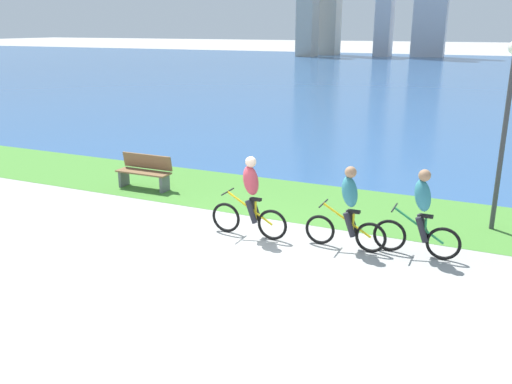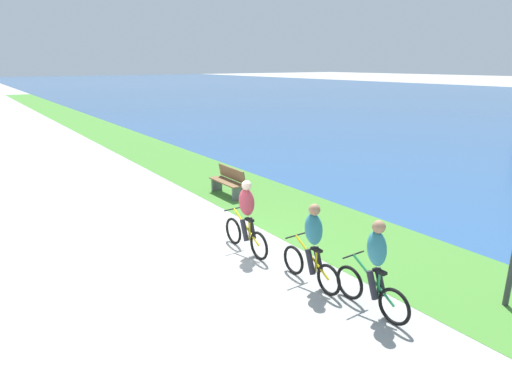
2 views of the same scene
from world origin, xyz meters
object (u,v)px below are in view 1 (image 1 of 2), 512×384
(bench_near_path, at_px, (145,172))
(lamppost_tall, at_px, (507,109))
(cyclist_trailing, at_px, (348,208))
(cyclist_distant_rear, at_px, (420,214))
(cyclist_lead, at_px, (250,197))

(bench_near_path, relative_size, lamppost_tall, 0.39)
(cyclist_trailing, height_order, bench_near_path, cyclist_trailing)
(cyclist_distant_rear, distance_m, bench_near_path, 7.42)
(cyclist_lead, relative_size, bench_near_path, 1.12)
(cyclist_distant_rear, distance_m, lamppost_tall, 2.97)
(cyclist_trailing, xyz_separation_m, lamppost_tall, (2.52, 2.32, 1.71))
(cyclist_lead, relative_size, lamppost_tall, 0.43)
(bench_near_path, bearing_deg, cyclist_lead, -26.07)
(cyclist_lead, xyz_separation_m, lamppost_tall, (4.49, 2.51, 1.70))
(cyclist_lead, bearing_deg, cyclist_distant_rear, 7.09)
(cyclist_lead, xyz_separation_m, bench_near_path, (-3.99, 1.95, -0.39))
(cyclist_lead, distance_m, bench_near_path, 4.46)
(cyclist_lead, bearing_deg, lamppost_tall, 29.19)
(cyclist_distant_rear, bearing_deg, cyclist_trailing, -170.51)
(cyclist_trailing, height_order, lamppost_tall, lamppost_tall)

